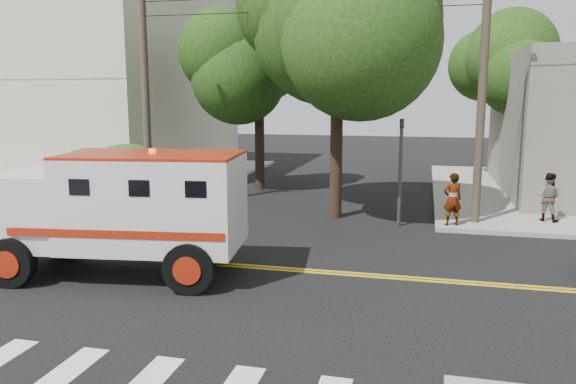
# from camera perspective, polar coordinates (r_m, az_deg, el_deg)

# --- Properties ---
(ground) EXTENTS (100.00, 100.00, 0.00)m
(ground) POSITION_cam_1_polar(r_m,az_deg,el_deg) (14.67, -5.09, -7.48)
(ground) COLOR black
(ground) RESTS_ON ground
(sidewalk_nw) EXTENTS (17.00, 17.00, 0.15)m
(sidewalk_nw) POSITION_cam_1_polar(r_m,az_deg,el_deg) (32.57, -20.07, 1.59)
(sidewalk_nw) COLOR gray
(sidewalk_nw) RESTS_ON ground
(building_left) EXTENTS (16.00, 14.00, 10.00)m
(building_left) POSITION_cam_1_polar(r_m,az_deg,el_deg) (34.68, -21.96, 10.35)
(building_left) COLOR beige
(building_left) RESTS_ON sidewalk_nw
(utility_pole_left) EXTENTS (0.28, 0.28, 9.00)m
(utility_pole_left) POSITION_cam_1_polar(r_m,az_deg,el_deg) (21.79, -14.28, 9.85)
(utility_pole_left) COLOR #382D23
(utility_pole_left) RESTS_ON ground
(utility_pole_right) EXTENTS (0.28, 0.28, 9.00)m
(utility_pole_right) POSITION_cam_1_polar(r_m,az_deg,el_deg) (19.53, 19.13, 9.68)
(utility_pole_right) COLOR #382D23
(utility_pole_right) RESTS_ON ground
(tree_main) EXTENTS (6.08, 5.70, 9.85)m
(tree_main) POSITION_cam_1_polar(r_m,az_deg,el_deg) (19.85, 6.31, 17.96)
(tree_main) COLOR black
(tree_main) RESTS_ON ground
(tree_left) EXTENTS (4.48, 4.20, 7.70)m
(tree_left) POSITION_cam_1_polar(r_m,az_deg,el_deg) (26.11, -2.42, 12.75)
(tree_left) COLOR black
(tree_left) RESTS_ON ground
(tree_right) EXTENTS (4.80, 4.50, 8.20)m
(tree_right) POSITION_cam_1_polar(r_m,az_deg,el_deg) (29.39, 22.68, 12.40)
(tree_right) COLOR black
(tree_right) RESTS_ON ground
(traffic_signal) EXTENTS (0.15, 0.18, 3.60)m
(traffic_signal) POSITION_cam_1_polar(r_m,az_deg,el_deg) (18.99, 11.37, 3.15)
(traffic_signal) COLOR #3F3F42
(traffic_signal) RESTS_ON ground
(accessibility_sign) EXTENTS (0.45, 0.10, 2.02)m
(accessibility_sign) POSITION_cam_1_polar(r_m,az_deg,el_deg) (22.42, -15.10, 1.76)
(accessibility_sign) COLOR #3F3F42
(accessibility_sign) RESTS_ON ground
(palm_planter) EXTENTS (3.52, 2.63, 2.36)m
(palm_planter) POSITION_cam_1_polar(r_m,az_deg,el_deg) (23.39, -17.25, 2.67)
(palm_planter) COLOR #1E3314
(palm_planter) RESTS_ON sidewalk_nw
(armored_truck) EXTENTS (6.84, 3.37, 2.99)m
(armored_truck) POSITION_cam_1_polar(r_m,az_deg,el_deg) (14.13, -16.66, -1.40)
(armored_truck) COLOR silver
(armored_truck) RESTS_ON ground
(pedestrian_a) EXTENTS (0.73, 0.60, 1.73)m
(pedestrian_a) POSITION_cam_1_polar(r_m,az_deg,el_deg) (19.06, 16.36, -0.70)
(pedestrian_a) COLOR gray
(pedestrian_a) RESTS_ON sidewalk_ne
(pedestrian_b) EXTENTS (0.99, 0.91, 1.65)m
(pedestrian_b) POSITION_cam_1_polar(r_m,az_deg,el_deg) (20.87, 24.91, -0.46)
(pedestrian_b) COLOR gray
(pedestrian_b) RESTS_ON sidewalk_ne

